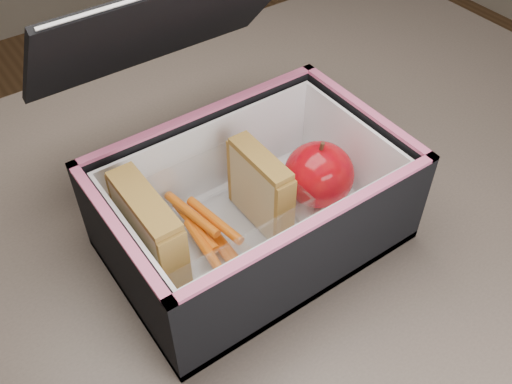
# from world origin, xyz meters

# --- Properties ---
(kitchen_table) EXTENTS (1.20, 0.80, 0.75)m
(kitchen_table) POSITION_xyz_m (0.00, 0.00, 0.66)
(kitchen_table) COLOR brown
(kitchen_table) RESTS_ON ground
(lunch_bag) EXTENTS (0.32, 0.35, 0.27)m
(lunch_bag) POSITION_xyz_m (-0.04, -0.04, 0.82)
(lunch_bag) COLOR black
(lunch_bag) RESTS_ON kitchen_table
(plastic_tub) EXTENTS (0.18, 0.13, 0.07)m
(plastic_tub) POSITION_xyz_m (-0.10, -0.04, 0.80)
(plastic_tub) COLOR white
(plastic_tub) RESTS_ON lunch_bag
(sandwich_left) EXTENTS (0.03, 0.10, 0.11)m
(sandwich_left) POSITION_xyz_m (-0.16, -0.04, 0.82)
(sandwich_left) COLOR tan
(sandwich_left) RESTS_ON plastic_tub
(sandwich_right) EXTENTS (0.02, 0.09, 0.10)m
(sandwich_right) POSITION_xyz_m (-0.03, -0.04, 0.82)
(sandwich_right) COLOR tan
(sandwich_right) RESTS_ON plastic_tub
(carrot_sticks) EXTENTS (0.05, 0.14, 0.03)m
(carrot_sticks) POSITION_xyz_m (-0.10, -0.04, 0.79)
(carrot_sticks) COLOR #D6571B
(carrot_sticks) RESTS_ON plastic_tub
(paper_napkin) EXTENTS (0.09, 0.09, 0.01)m
(paper_napkin) POSITION_xyz_m (0.05, -0.05, 0.77)
(paper_napkin) COLOR white
(paper_napkin) RESTS_ON lunch_bag
(red_apple) EXTENTS (0.09, 0.09, 0.09)m
(red_apple) POSITION_xyz_m (0.04, -0.05, 0.81)
(red_apple) COLOR #9B0012
(red_apple) RESTS_ON paper_napkin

